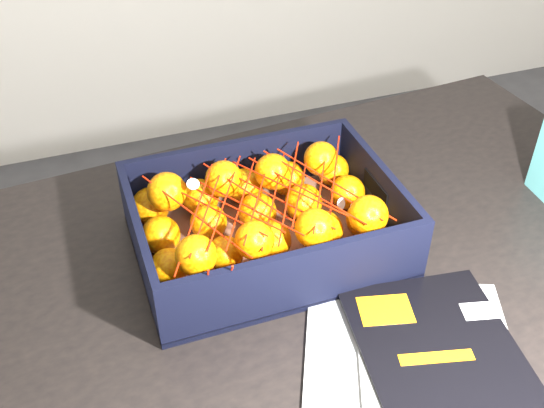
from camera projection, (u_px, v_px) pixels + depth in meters
name	position (u px, v px, depth m)	size (l,w,h in m)	color
table	(341.00, 292.00, 1.10)	(1.26, 0.90, 0.75)	black
magazine_stack	(421.00, 363.00, 0.85)	(0.38, 0.34, 0.02)	#B7B8B3
produce_crate	(266.00, 230.00, 1.03)	(0.41, 0.31, 0.11)	brown
clementine_heap	(265.00, 219.00, 1.02)	(0.39, 0.29, 0.11)	orange
mesh_net	(264.00, 200.00, 0.98)	(0.34, 0.27, 0.09)	#BC1B07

